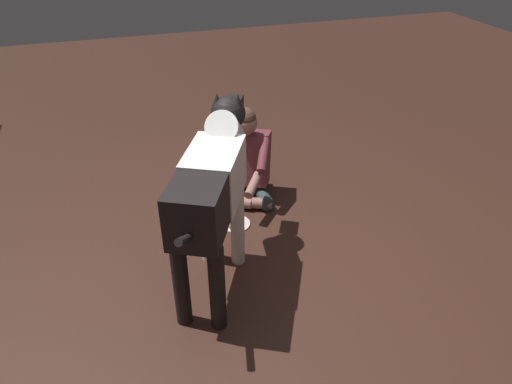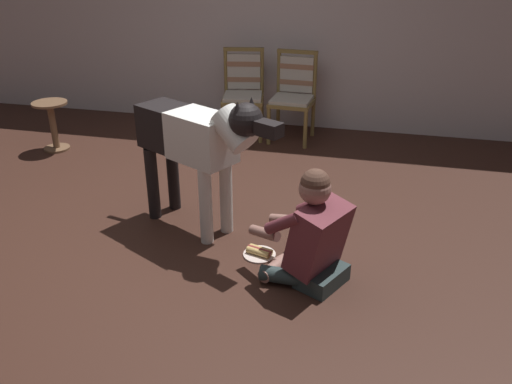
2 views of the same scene
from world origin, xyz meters
TOP-DOWN VIEW (x-y plane):
  - ground_plane at (0.00, 0.00)m, footprint 13.72×13.72m
  - back_wall at (0.00, 2.82)m, footprint 7.92×0.10m
  - dining_chair_left_of_pair at (-0.12, 2.34)m, footprint 0.54×0.54m
  - dining_chair_right_of_pair at (0.47, 2.34)m, footprint 0.49×0.49m
  - person_sitting_on_floor at (1.07, -0.43)m, footprint 0.73×0.63m
  - large_dog at (0.11, 0.06)m, footprint 1.36×0.78m
  - hot_dog_on_plate at (0.66, -0.22)m, footprint 0.24×0.24m
  - round_side_table at (-1.99, 1.36)m, footprint 0.37×0.37m

SIDE VIEW (x-z plane):
  - ground_plane at x=0.00m, z-range 0.00..0.00m
  - hot_dog_on_plate at x=0.66m, z-range -0.01..0.06m
  - round_side_table at x=-1.99m, z-range 0.05..0.58m
  - person_sitting_on_floor at x=1.07m, z-range -0.07..0.74m
  - dining_chair_left_of_pair at x=-0.12m, z-range 0.05..1.03m
  - dining_chair_right_of_pair at x=0.47m, z-range 0.05..1.03m
  - large_dog at x=0.11m, z-range 0.17..1.33m
  - back_wall at x=0.00m, z-range 0.00..2.60m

